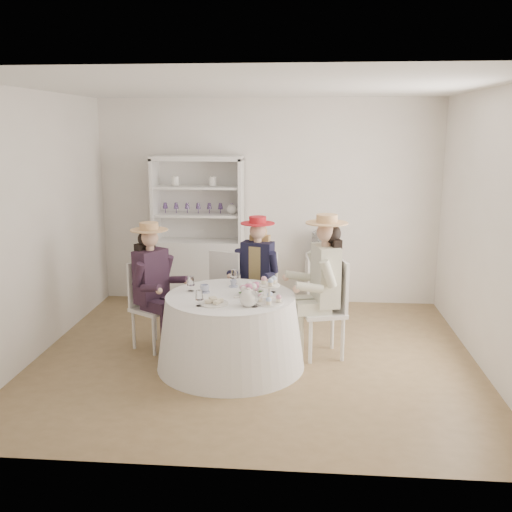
{
  "coord_description": "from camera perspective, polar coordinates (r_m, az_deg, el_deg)",
  "views": [
    {
      "loc": [
        0.47,
        -5.53,
        2.33
      ],
      "look_at": [
        0.0,
        0.1,
        1.05
      ],
      "focal_mm": 40.0,
      "sensor_mm": 36.0,
      "label": 1
    }
  ],
  "objects": [
    {
      "name": "teacup_a",
      "position": [
        5.68,
        -5.16,
        -3.31
      ],
      "size": [
        0.1,
        0.1,
        0.07
      ],
      "primitive_type": "imported",
      "rotation": [
        0.0,
        0.0,
        0.14
      ],
      "color": "white",
      "rests_on": "tea_table"
    },
    {
      "name": "side_table",
      "position": [
        7.52,
        6.73,
        -2.6
      ],
      "size": [
        0.48,
        0.48,
        0.69
      ],
      "primitive_type": "cube",
      "rotation": [
        0.0,
        0.0,
        0.08
      ],
      "color": "silver",
      "rests_on": "ground"
    },
    {
      "name": "spare_chair",
      "position": [
        6.61,
        -2.73,
        -3.16
      ],
      "size": [
        0.51,
        0.51,
        0.96
      ],
      "rotation": [
        0.0,
        0.0,
        2.79
      ],
      "color": "silver",
      "rests_on": "ground"
    },
    {
      "name": "cupcake_stand",
      "position": [
        5.3,
        1.34,
        -3.81
      ],
      "size": [
        0.26,
        0.26,
        0.24
      ],
      "rotation": [
        0.0,
        0.0,
        -0.19
      ],
      "color": "white",
      "rests_on": "tea_table"
    },
    {
      "name": "table_teapot",
      "position": [
        5.23,
        -0.72,
        -4.22
      ],
      "size": [
        0.24,
        0.17,
        0.18
      ],
      "rotation": [
        0.0,
        0.0,
        -0.23
      ],
      "color": "white",
      "rests_on": "tea_table"
    },
    {
      "name": "ground",
      "position": [
        6.01,
        -0.08,
        -10.02
      ],
      "size": [
        4.5,
        4.5,
        0.0
      ],
      "primitive_type": "plane",
      "color": "brown",
      "rests_on": "ground"
    },
    {
      "name": "teacup_b",
      "position": [
        5.86,
        -2.27,
        -2.79
      ],
      "size": [
        0.08,
        0.08,
        0.07
      ],
      "primitive_type": "imported",
      "rotation": [
        0.0,
        0.0,
        0.18
      ],
      "color": "white",
      "rests_on": "tea_table"
    },
    {
      "name": "guest_right",
      "position": [
        5.81,
        6.7,
        -2.2
      ],
      "size": [
        0.6,
        0.56,
        1.49
      ],
      "rotation": [
        0.0,
        0.0,
        -1.3
      ],
      "color": "silver",
      "rests_on": "ground"
    },
    {
      "name": "teacup_c",
      "position": [
        5.71,
        0.01,
        -3.16
      ],
      "size": [
        0.1,
        0.1,
        0.07
      ],
      "primitive_type": "imported",
      "rotation": [
        0.0,
        0.0,
        0.09
      ],
      "color": "white",
      "rests_on": "tea_table"
    },
    {
      "name": "hatbox",
      "position": [
        7.4,
        6.83,
        1.17
      ],
      "size": [
        0.34,
        0.34,
        0.32
      ],
      "primitive_type": "cylinder",
      "rotation": [
        0.0,
        0.0,
        0.07
      ],
      "color": "black",
      "rests_on": "side_table"
    },
    {
      "name": "sandwich_plate",
      "position": [
        5.31,
        -4.21,
        -4.66
      ],
      "size": [
        0.27,
        0.27,
        0.06
      ],
      "rotation": [
        0.0,
        0.0,
        0.22
      ],
      "color": "white",
      "rests_on": "tea_table"
    },
    {
      "name": "hutch",
      "position": [
        7.59,
        -5.65,
        0.33
      ],
      "size": [
        1.28,
        0.73,
        1.97
      ],
      "rotation": [
        0.0,
        0.0,
        0.27
      ],
      "color": "silver",
      "rests_on": "ground"
    },
    {
      "name": "guest_mid",
      "position": [
        6.45,
        0.1,
        -1.23
      ],
      "size": [
        0.51,
        0.55,
        1.36
      ],
      "rotation": [
        0.0,
        0.0,
        -0.27
      ],
      "color": "silver",
      "rests_on": "ground"
    },
    {
      "name": "wall_left",
      "position": [
        6.24,
        -21.18,
        2.87
      ],
      "size": [
        0.0,
        4.5,
        4.5
      ],
      "primitive_type": "plane",
      "rotation": [
        1.57,
        0.0,
        1.57
      ],
      "color": "silver",
      "rests_on": "ground"
    },
    {
      "name": "wall_right",
      "position": [
        5.89,
        22.32,
        2.23
      ],
      "size": [
        0.0,
        4.5,
        4.5
      ],
      "primitive_type": "plane",
      "rotation": [
        1.57,
        0.0,
        -1.57
      ],
      "color": "silver",
      "rests_on": "ground"
    },
    {
      "name": "flower_arrangement",
      "position": [
        5.54,
        -0.55,
        -3.15
      ],
      "size": [
        0.17,
        0.18,
        0.07
      ],
      "rotation": [
        0.0,
        0.0,
        0.41
      ],
      "color": "#D26996",
      "rests_on": "tea_table"
    },
    {
      "name": "guest_left",
      "position": [
        6.1,
        -10.29,
        -2.24
      ],
      "size": [
        0.59,
        0.54,
        1.37
      ],
      "rotation": [
        0.0,
        0.0,
        1.01
      ],
      "color": "silver",
      "rests_on": "ground"
    },
    {
      "name": "ceiling",
      "position": [
        5.56,
        -0.09,
        16.59
      ],
      "size": [
        4.5,
        4.5,
        0.0
      ],
      "primitive_type": "plane",
      "rotation": [
        3.14,
        0.0,
        0.0
      ],
      "color": "white",
      "rests_on": "wall_back"
    },
    {
      "name": "flower_bowl",
      "position": [
        5.53,
        -0.3,
        -3.82
      ],
      "size": [
        0.24,
        0.24,
        0.05
      ],
      "primitive_type": "imported",
      "rotation": [
        0.0,
        0.0,
        -0.26
      ],
      "color": "white",
      "rests_on": "tea_table"
    },
    {
      "name": "wall_back",
      "position": [
        7.6,
        1.2,
        5.37
      ],
      "size": [
        4.5,
        0.0,
        4.5
      ],
      "primitive_type": "plane",
      "rotation": [
        1.57,
        0.0,
        0.0
      ],
      "color": "silver",
      "rests_on": "ground"
    },
    {
      "name": "tea_table",
      "position": [
        5.69,
        -2.54,
        -7.49
      ],
      "size": [
        1.46,
        1.46,
        0.73
      ],
      "rotation": [
        0.0,
        0.0,
        0.15
      ],
      "color": "white",
      "rests_on": "ground"
    },
    {
      "name": "stemware_set",
      "position": [
        5.55,
        -2.59,
        -3.21
      ],
      "size": [
        0.9,
        0.87,
        0.15
      ],
      "color": "white",
      "rests_on": "tea_table"
    },
    {
      "name": "wall_front",
      "position": [
        3.69,
        -2.72,
        -2.64
      ],
      "size": [
        4.5,
        0.0,
        4.5
      ],
      "primitive_type": "plane",
      "rotation": [
        -1.57,
        0.0,
        0.0
      ],
      "color": "silver",
      "rests_on": "ground"
    }
  ]
}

